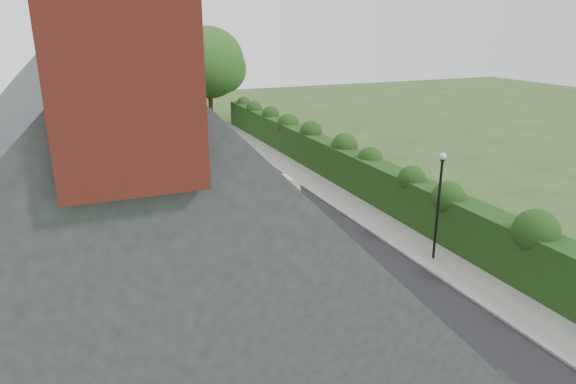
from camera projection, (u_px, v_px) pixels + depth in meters
name	position (u px, v px, depth m)	size (l,w,h in m)	color
ground	(427.00, 319.00, 19.14)	(140.00, 140.00, 0.00)	#2D4C1E
road	(296.00, 221.00, 28.56)	(6.00, 58.00, 0.02)	black
pavement_hedge_side	(360.00, 211.00, 30.07)	(2.20, 58.00, 0.12)	gray
pavement_house_side	(229.00, 231.00, 27.11)	(1.70, 58.00, 0.12)	gray
kerb_hedge_side	(344.00, 213.00, 29.68)	(0.18, 58.00, 0.13)	gray
kerb_house_side	(244.00, 229.00, 27.41)	(0.18, 58.00, 0.13)	gray
hedge	(387.00, 182.00, 30.26)	(2.10, 58.00, 2.85)	black
terrace_row	(89.00, 168.00, 22.42)	(9.05, 40.50, 11.50)	brown
garden_wall_row	(216.00, 234.00, 25.74)	(0.35, 40.35, 1.10)	maroon
lamppost	(439.00, 193.00, 22.87)	(0.32, 0.32, 5.16)	black
tree_far_left	(159.00, 74.00, 51.39)	(7.14, 6.80, 9.29)	#332316
tree_far_right	(212.00, 64.00, 55.19)	(7.98, 7.60, 10.31)	#332316
tree_far_back	(93.00, 64.00, 51.52)	(8.40, 8.00, 10.82)	#332316
car_silver_b	(339.00, 300.00, 19.01)	(2.51, 5.43, 1.51)	silver
car_white	(282.00, 218.00, 27.33)	(1.80, 4.42, 1.28)	silver
car_green	(249.00, 206.00, 28.93)	(1.72, 4.27, 1.45)	#11391B
car_red	(229.00, 179.00, 34.03)	(1.45, 4.16, 1.37)	maroon
car_beige	(195.00, 149.00, 42.01)	(2.34, 5.08, 1.41)	tan
car_grey	(195.00, 143.00, 44.33)	(1.95, 4.80, 1.39)	slate
car_black	(162.00, 126.00, 51.53)	(1.68, 4.17, 1.42)	black
horse	(301.00, 211.00, 27.79)	(0.90, 1.97, 1.66)	#433118
horse_cart	(286.00, 192.00, 29.51)	(1.39, 3.08, 2.22)	black
car_extra_far	(168.00, 126.00, 51.13)	(1.85, 4.60, 1.57)	maroon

